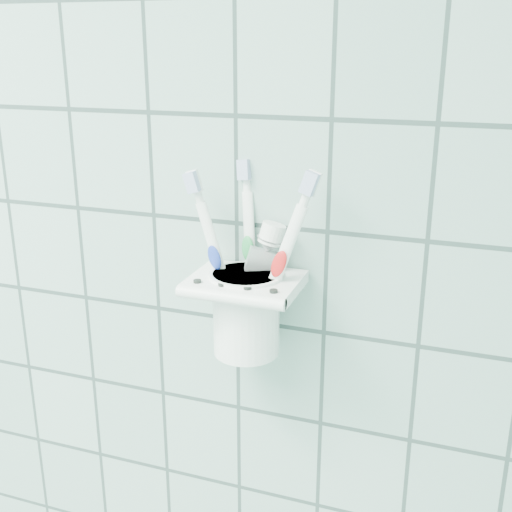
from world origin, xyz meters
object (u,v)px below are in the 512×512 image
Objects in this scene: cup at (246,310)px; toothbrush_blue at (254,253)px; toothpaste_tube at (240,273)px; toothbrush_orange at (247,259)px; holder_bracket at (246,284)px; toothbrush_pink at (240,257)px.

toothbrush_blue is (0.00, 0.02, 0.06)m from cup.
toothpaste_tube is at bearing 143.96° from cup.
holder_bracket is at bearing 127.05° from toothbrush_orange.
holder_bracket is 0.59× the size of toothbrush_pink.
toothpaste_tube is (-0.01, -0.01, -0.02)m from toothbrush_blue.
toothpaste_tube is (-0.01, 0.01, 0.04)m from cup.
holder_bracket is at bearing -69.95° from toothpaste_tube.
toothbrush_blue is 0.03m from toothbrush_orange.
toothbrush_pink reaches higher than toothpaste_tube.
toothbrush_blue is (0.00, 0.02, 0.03)m from holder_bracket.
cup is (-0.00, 0.00, -0.03)m from holder_bracket.
cup is at bearing 122.82° from toothbrush_orange.
cup is 0.47× the size of toothbrush_pink.
holder_bracket is 0.56× the size of toothbrush_orange.
toothbrush_pink is at bearing -126.95° from toothbrush_blue.
holder_bracket is 0.03m from toothbrush_orange.
cup is at bearing 103.02° from holder_bracket.
toothpaste_tube reaches higher than cup.
toothbrush_pink is 0.02m from toothbrush_blue.
toothbrush_orange is at bearing -76.19° from toothpaste_tube.
toothbrush_blue is at bearing 48.25° from toothbrush_pink.
toothbrush_orange is (0.02, -0.02, 0.01)m from toothbrush_pink.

